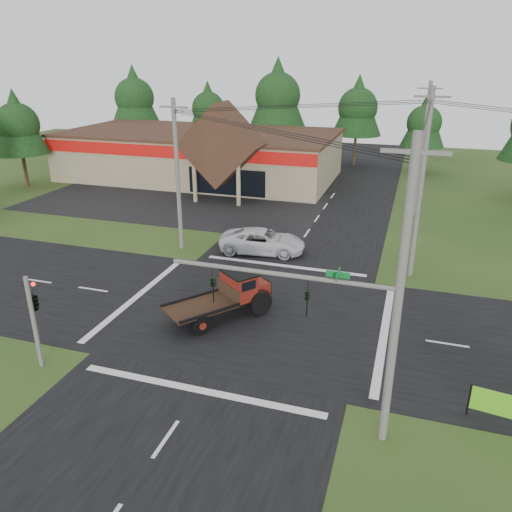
% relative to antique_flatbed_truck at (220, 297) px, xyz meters
% --- Properties ---
extents(ground, '(120.00, 120.00, 0.00)m').
position_rel_antique_flatbed_truck_xyz_m(ground, '(1.43, 0.87, -1.21)').
color(ground, '#213F16').
rests_on(ground, ground).
extents(road_ns, '(12.00, 120.00, 0.02)m').
position_rel_antique_flatbed_truck_xyz_m(road_ns, '(1.43, 0.87, -1.20)').
color(road_ns, black).
rests_on(road_ns, ground).
extents(road_ew, '(120.00, 12.00, 0.02)m').
position_rel_antique_flatbed_truck_xyz_m(road_ew, '(1.43, 0.87, -1.19)').
color(road_ew, black).
rests_on(road_ew, ground).
extents(parking_apron, '(28.00, 14.00, 0.02)m').
position_rel_antique_flatbed_truck_xyz_m(parking_apron, '(-12.57, 19.87, -1.19)').
color(parking_apron, black).
rests_on(parking_apron, ground).
extents(cvs_building, '(30.40, 18.20, 9.19)m').
position_rel_antique_flatbed_truck_xyz_m(cvs_building, '(-14.27, 30.44, 1.57)').
color(cvs_building, gray).
rests_on(cvs_building, ground).
extents(traffic_signal_mast, '(8.12, 0.24, 7.00)m').
position_rel_antique_flatbed_truck_xyz_m(traffic_signal_mast, '(7.25, -6.63, 3.22)').
color(traffic_signal_mast, '#595651').
rests_on(traffic_signal_mast, ground).
extents(traffic_signal_corner, '(0.53, 2.48, 4.40)m').
position_rel_antique_flatbed_truck_xyz_m(traffic_signal_corner, '(-6.07, -6.45, 2.32)').
color(traffic_signal_corner, '#595651').
rests_on(traffic_signal_corner, ground).
extents(utility_pole_nr, '(2.00, 0.30, 11.00)m').
position_rel_antique_flatbed_truck_xyz_m(utility_pole_nr, '(8.93, -6.63, 4.43)').
color(utility_pole_nr, '#595651').
rests_on(utility_pole_nr, ground).
extents(utility_pole_nw, '(2.00, 0.30, 10.50)m').
position_rel_antique_flatbed_truck_xyz_m(utility_pole_nw, '(-6.57, 8.87, 4.18)').
color(utility_pole_nw, '#595651').
rests_on(utility_pole_nw, ground).
extents(utility_pole_ne, '(2.00, 0.30, 11.50)m').
position_rel_antique_flatbed_truck_xyz_m(utility_pole_ne, '(9.43, 8.87, 4.68)').
color(utility_pole_ne, '#595651').
rests_on(utility_pole_ne, ground).
extents(utility_pole_n, '(2.00, 0.30, 11.20)m').
position_rel_antique_flatbed_truck_xyz_m(utility_pole_n, '(9.43, 22.87, 4.53)').
color(utility_pole_n, '#595651').
rests_on(utility_pole_n, ground).
extents(tree_row_a, '(6.72, 6.72, 12.12)m').
position_rel_antique_flatbed_truck_xyz_m(tree_row_a, '(-28.57, 40.87, 6.84)').
color(tree_row_a, '#332316').
rests_on(tree_row_a, ground).
extents(tree_row_b, '(5.60, 5.60, 10.10)m').
position_rel_antique_flatbed_truck_xyz_m(tree_row_b, '(-18.57, 42.87, 5.50)').
color(tree_row_b, '#332316').
rests_on(tree_row_b, ground).
extents(tree_row_c, '(7.28, 7.28, 13.13)m').
position_rel_antique_flatbed_truck_xyz_m(tree_row_c, '(-8.57, 41.87, 7.51)').
color(tree_row_c, '#332316').
rests_on(tree_row_c, ground).
extents(tree_row_d, '(6.16, 6.16, 11.11)m').
position_rel_antique_flatbed_truck_xyz_m(tree_row_d, '(1.43, 42.87, 6.17)').
color(tree_row_d, '#332316').
rests_on(tree_row_d, ground).
extents(tree_row_e, '(5.04, 5.04, 9.09)m').
position_rel_antique_flatbed_truck_xyz_m(tree_row_e, '(9.43, 40.87, 4.83)').
color(tree_row_e, '#332316').
rests_on(tree_row_e, ground).
extents(tree_side_w, '(5.60, 5.60, 10.10)m').
position_rel_antique_flatbed_truck_xyz_m(tree_side_w, '(-30.57, 20.87, 5.50)').
color(tree_side_w, '#332316').
rests_on(tree_side_w, ground).
extents(antique_flatbed_truck, '(5.27, 5.91, 2.41)m').
position_rel_antique_flatbed_truck_xyz_m(antique_flatbed_truck, '(0.00, 0.00, 0.00)').
color(antique_flatbed_truck, '#53130B').
rests_on(antique_flatbed_truck, ground).
extents(white_pickup, '(6.30, 3.52, 1.67)m').
position_rel_antique_flatbed_truck_xyz_m(white_pickup, '(-0.73, 9.91, -0.37)').
color(white_pickup, silver).
rests_on(white_pickup, ground).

